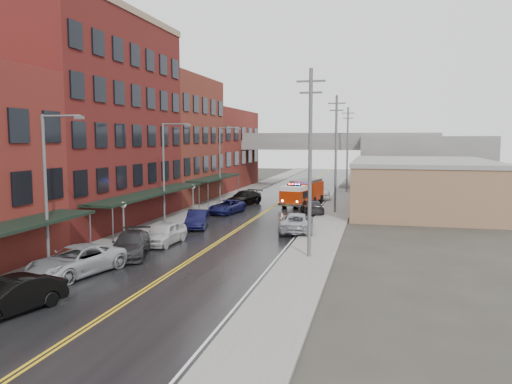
# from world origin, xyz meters

# --- Properties ---
(ground) EXTENTS (220.00, 220.00, 0.00)m
(ground) POSITION_xyz_m (0.00, 0.00, 0.00)
(ground) COLOR #2D2B26
(ground) RESTS_ON ground
(road) EXTENTS (11.00, 160.00, 0.02)m
(road) POSITION_xyz_m (0.00, 30.00, 0.01)
(road) COLOR black
(road) RESTS_ON ground
(sidewalk_left) EXTENTS (3.00, 160.00, 0.15)m
(sidewalk_left) POSITION_xyz_m (-7.30, 30.00, 0.07)
(sidewalk_left) COLOR slate
(sidewalk_left) RESTS_ON ground
(sidewalk_right) EXTENTS (3.00, 160.00, 0.15)m
(sidewalk_right) POSITION_xyz_m (7.30, 30.00, 0.07)
(sidewalk_right) COLOR slate
(sidewalk_right) RESTS_ON ground
(curb_left) EXTENTS (0.30, 160.00, 0.15)m
(curb_left) POSITION_xyz_m (-5.65, 30.00, 0.07)
(curb_left) COLOR gray
(curb_left) RESTS_ON ground
(curb_right) EXTENTS (0.30, 160.00, 0.15)m
(curb_right) POSITION_xyz_m (5.65, 30.00, 0.07)
(curb_right) COLOR gray
(curb_right) RESTS_ON ground
(brick_building_b) EXTENTS (9.00, 20.00, 18.00)m
(brick_building_b) POSITION_xyz_m (-13.30, 23.00, 9.00)
(brick_building_b) COLOR #5D1918
(brick_building_b) RESTS_ON ground
(brick_building_c) EXTENTS (9.00, 15.00, 15.00)m
(brick_building_c) POSITION_xyz_m (-13.30, 40.50, 7.50)
(brick_building_c) COLOR maroon
(brick_building_c) RESTS_ON ground
(brick_building_far) EXTENTS (9.00, 20.00, 12.00)m
(brick_building_far) POSITION_xyz_m (-13.30, 58.00, 6.00)
(brick_building_far) COLOR maroon
(brick_building_far) RESTS_ON ground
(tan_building) EXTENTS (14.00, 22.00, 5.00)m
(tan_building) POSITION_xyz_m (16.00, 40.00, 2.50)
(tan_building) COLOR #926C4E
(tan_building) RESTS_ON ground
(right_far_block) EXTENTS (18.00, 30.00, 8.00)m
(right_far_block) POSITION_xyz_m (18.00, 70.00, 4.00)
(right_far_block) COLOR slate
(right_far_block) RESTS_ON ground
(awning_1) EXTENTS (2.60, 18.00, 3.09)m
(awning_1) POSITION_xyz_m (-7.49, 23.00, 2.99)
(awning_1) COLOR black
(awning_1) RESTS_ON ground
(awning_2) EXTENTS (2.60, 13.00, 3.09)m
(awning_2) POSITION_xyz_m (-7.49, 40.50, 2.99)
(awning_2) COLOR black
(awning_2) RESTS_ON ground
(globe_lamp_1) EXTENTS (0.44, 0.44, 3.12)m
(globe_lamp_1) POSITION_xyz_m (-6.40, 16.00, 2.31)
(globe_lamp_1) COLOR #59595B
(globe_lamp_1) RESTS_ON ground
(globe_lamp_2) EXTENTS (0.44, 0.44, 3.12)m
(globe_lamp_2) POSITION_xyz_m (-6.40, 30.00, 2.31)
(globe_lamp_2) COLOR #59595B
(globe_lamp_2) RESTS_ON ground
(street_lamp_0) EXTENTS (2.64, 0.22, 9.00)m
(street_lamp_0) POSITION_xyz_m (-6.55, 8.00, 5.19)
(street_lamp_0) COLOR #59595B
(street_lamp_0) RESTS_ON ground
(street_lamp_1) EXTENTS (2.64, 0.22, 9.00)m
(street_lamp_1) POSITION_xyz_m (-6.55, 24.00, 5.19)
(street_lamp_1) COLOR #59595B
(street_lamp_1) RESTS_ON ground
(street_lamp_2) EXTENTS (2.64, 0.22, 9.00)m
(street_lamp_2) POSITION_xyz_m (-6.55, 40.00, 5.19)
(street_lamp_2) COLOR #59595B
(street_lamp_2) RESTS_ON ground
(utility_pole_0) EXTENTS (1.80, 0.24, 12.00)m
(utility_pole_0) POSITION_xyz_m (7.20, 15.00, 6.31)
(utility_pole_0) COLOR #59595B
(utility_pole_0) RESTS_ON ground
(utility_pole_1) EXTENTS (1.80, 0.24, 12.00)m
(utility_pole_1) POSITION_xyz_m (7.20, 35.00, 6.31)
(utility_pole_1) COLOR #59595B
(utility_pole_1) RESTS_ON ground
(utility_pole_2) EXTENTS (1.80, 0.24, 12.00)m
(utility_pole_2) POSITION_xyz_m (7.20, 55.00, 6.31)
(utility_pole_2) COLOR #59595B
(utility_pole_2) RESTS_ON ground
(overpass) EXTENTS (40.00, 10.00, 7.50)m
(overpass) POSITION_xyz_m (0.00, 62.00, 5.99)
(overpass) COLOR slate
(overpass) RESTS_ON ground
(fire_truck) EXTENTS (4.44, 8.27, 2.89)m
(fire_truck) POSITION_xyz_m (3.05, 40.23, 1.57)
(fire_truck) COLOR #A52607
(fire_truck) RESTS_ON ground
(parked_car_left_1) EXTENTS (2.94, 5.08, 1.58)m
(parked_car_left_1) POSITION_xyz_m (-4.11, 1.74, 0.79)
(parked_car_left_1) COLOR black
(parked_car_left_1) RESTS_ON ground
(parked_car_left_2) EXTENTS (4.10, 6.43, 1.65)m
(parked_car_left_2) POSITION_xyz_m (-5.00, 7.94, 0.83)
(parked_car_left_2) COLOR #9A9DA1
(parked_car_left_2) RESTS_ON ground
(parked_car_left_3) EXTENTS (3.77, 5.84, 1.57)m
(parked_car_left_3) POSITION_xyz_m (-4.19, 12.85, 0.79)
(parked_car_left_3) COLOR #252527
(parked_car_left_3) RESTS_ON ground
(parked_car_left_4) EXTENTS (2.10, 4.79, 1.61)m
(parked_car_left_4) POSITION_xyz_m (-3.60, 16.80, 0.80)
(parked_car_left_4) COLOR silver
(parked_car_left_4) RESTS_ON ground
(parked_car_left_5) EXTENTS (2.66, 4.87, 1.52)m
(parked_car_left_5) POSITION_xyz_m (-3.60, 23.63, 0.76)
(parked_car_left_5) COLOR black
(parked_car_left_5) RESTS_ON ground
(parked_car_left_6) EXTENTS (3.17, 5.34, 1.39)m
(parked_car_left_6) POSITION_xyz_m (-3.60, 32.26, 0.70)
(parked_car_left_6) COLOR #13164A
(parked_car_left_6) RESTS_ON ground
(parked_car_left_7) EXTENTS (3.65, 6.00, 1.63)m
(parked_car_left_7) POSITION_xyz_m (-3.60, 39.20, 0.81)
(parked_car_left_7) COLOR black
(parked_car_left_7) RESTS_ON ground
(parked_car_right_0) EXTENTS (3.29, 6.02, 1.60)m
(parked_car_right_0) POSITION_xyz_m (5.00, 23.80, 0.80)
(parked_car_right_0) COLOR #A1A3A9
(parked_car_right_0) RESTS_ON ground
(parked_car_right_1) EXTENTS (3.11, 5.24, 1.42)m
(parked_car_right_1) POSITION_xyz_m (5.00, 34.20, 0.71)
(parked_car_right_1) COLOR #262628
(parked_car_right_1) RESTS_ON ground
(parked_car_right_2) EXTENTS (2.34, 4.87, 1.60)m
(parked_car_right_2) POSITION_xyz_m (4.76, 46.20, 0.80)
(parked_car_right_2) COLOR silver
(parked_car_right_2) RESTS_ON ground
(parked_car_right_3) EXTENTS (2.30, 4.92, 1.56)m
(parked_car_right_3) POSITION_xyz_m (3.60, 49.12, 0.78)
(parked_car_right_3) COLOR #0E1634
(parked_car_right_3) RESTS_ON ground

